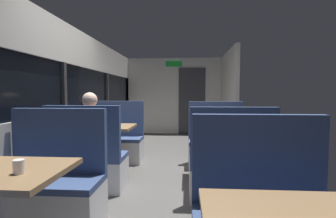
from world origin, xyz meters
TOP-DOWN VIEW (x-y plane):
  - ground_plane at (0.00, 0.00)m, footprint 3.30×9.20m
  - carriage_window_panel_left at (-1.45, 0.00)m, footprint 0.09×8.48m
  - carriage_end_bulkhead at (0.06, 4.19)m, footprint 2.90×0.11m
  - carriage_aisle_panel_right at (1.45, 3.00)m, footprint 0.08×2.40m
  - bench_near_window_facing_entry at (-0.89, -1.39)m, footprint 0.95×0.50m
  - dining_table_mid_window at (-0.89, 0.20)m, footprint 0.90×0.70m
  - bench_mid_window_facing_end at (-0.89, -0.49)m, footprint 0.95×0.50m
  - bench_mid_window_facing_entry at (-0.89, 0.90)m, footprint 0.95×0.50m
  - dining_table_rear_aisle at (0.89, 0.00)m, footprint 0.90×0.70m
  - bench_rear_aisle_facing_end at (0.89, -0.69)m, footprint 0.95×0.50m
  - bench_rear_aisle_facing_entry at (0.89, 0.70)m, footprint 0.95×0.50m
  - seated_passenger at (-0.89, -0.42)m, footprint 0.47×0.55m
  - coffee_cup_primary at (-0.69, -2.17)m, footprint 0.07×0.07m
  - coffee_cup_secondary at (-0.85, 0.37)m, footprint 0.07×0.07m

SIDE VIEW (x-z plane):
  - ground_plane at x=0.00m, z-range -0.02..0.00m
  - bench_near_window_facing_entry at x=-0.89m, z-range -0.22..0.88m
  - bench_mid_window_facing_end at x=-0.89m, z-range -0.22..0.88m
  - bench_mid_window_facing_entry at x=-0.89m, z-range -0.22..0.88m
  - bench_rear_aisle_facing_end at x=0.89m, z-range -0.22..0.88m
  - bench_rear_aisle_facing_entry at x=0.89m, z-range -0.22..0.88m
  - seated_passenger at x=-0.89m, z-range -0.09..1.17m
  - dining_table_mid_window at x=-0.89m, z-range 0.27..1.01m
  - dining_table_rear_aisle at x=0.89m, z-range 0.27..1.01m
  - coffee_cup_primary at x=-0.69m, z-range 0.74..0.83m
  - coffee_cup_secondary at x=-0.85m, z-range 0.74..0.83m
  - carriage_window_panel_left at x=-1.45m, z-range -0.04..2.26m
  - carriage_end_bulkhead at x=0.06m, z-range -0.01..2.29m
  - carriage_aisle_panel_right at x=1.45m, z-range 0.00..2.30m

